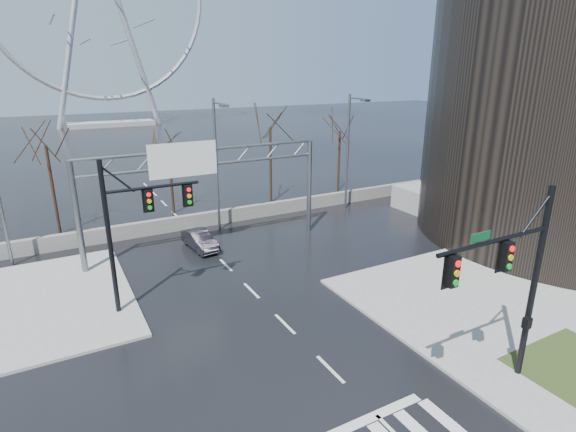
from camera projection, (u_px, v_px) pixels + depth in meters
ground at (330, 369)px, 18.74m from camera, size 260.00×260.00×0.00m
sidewalk_right_ext at (460, 293)px, 24.95m from camera, size 12.00×10.00×0.15m
sidewalk_far at (30, 305)px, 23.72m from camera, size 10.00×12.00×0.15m
tower_podium at (561, 204)px, 38.34m from camera, size 22.00×18.00×2.00m
barrier_wall at (189, 222)px, 35.26m from camera, size 52.00×0.50×1.10m
signal_mast_near at (515, 274)px, 16.21m from camera, size 5.52×0.41×8.00m
signal_mast_far at (132, 221)px, 22.05m from camera, size 4.72×0.41×8.00m
sign_gantry at (201, 178)px, 29.45m from camera, size 16.36×0.40×7.60m
streetlight_mid at (218, 156)px, 32.99m from camera, size 0.50×2.55×10.00m
streetlight_right at (350, 144)px, 38.46m from camera, size 0.50×2.55×10.00m
tree_left at (47, 156)px, 32.40m from camera, size 3.75×3.75×7.50m
tree_center at (169, 154)px, 37.58m from camera, size 3.25×3.25×6.50m
tree_right at (270, 136)px, 40.53m from camera, size 3.90×3.90×7.80m
tree_far_right at (340, 138)px, 44.85m from camera, size 3.40×3.40×6.80m
car at (200, 240)px, 31.23m from camera, size 1.72×3.97×1.27m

